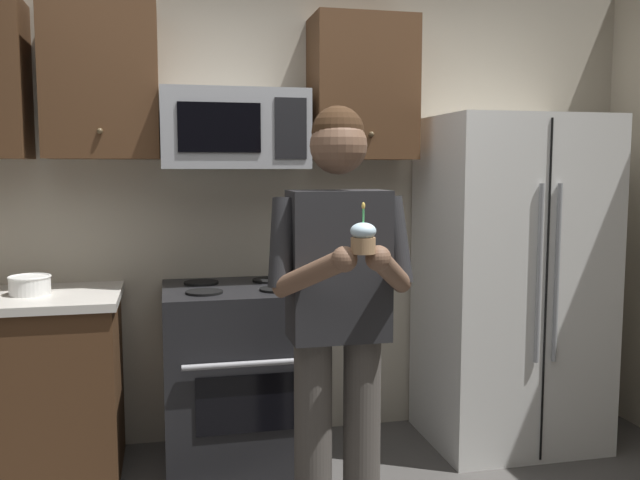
# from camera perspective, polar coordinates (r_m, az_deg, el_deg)

# --- Properties ---
(wall_back) EXTENTS (4.40, 0.10, 2.60)m
(wall_back) POSITION_cam_1_polar(r_m,az_deg,el_deg) (3.86, -5.31, 2.69)
(wall_back) COLOR #B7AD99
(wall_back) RESTS_ON ground
(oven_range) EXTENTS (0.76, 0.70, 0.93)m
(oven_range) POSITION_cam_1_polar(r_m,az_deg,el_deg) (3.61, -6.75, -11.12)
(oven_range) COLOR black
(oven_range) RESTS_ON ground
(microwave) EXTENTS (0.74, 0.41, 0.40)m
(microwave) POSITION_cam_1_polar(r_m,az_deg,el_deg) (3.58, -7.21, 9.13)
(microwave) COLOR #9EA0A5
(refrigerator) EXTENTS (0.90, 0.75, 1.80)m
(refrigerator) POSITION_cam_1_polar(r_m,az_deg,el_deg) (3.92, 15.65, -3.35)
(refrigerator) COLOR white
(refrigerator) RESTS_ON ground
(cabinet_row_upper) EXTENTS (2.78, 0.36, 0.76)m
(cabinet_row_upper) POSITION_cam_1_polar(r_m,az_deg,el_deg) (3.64, -16.62, 12.52)
(cabinet_row_upper) COLOR #4C301C
(bowl_large_white) EXTENTS (0.20, 0.20, 0.09)m
(bowl_large_white) POSITION_cam_1_polar(r_m,az_deg,el_deg) (3.55, -23.13, -3.45)
(bowl_large_white) COLOR white
(bowl_large_white) RESTS_ON counter_left
(person) EXTENTS (0.60, 0.48, 1.76)m
(person) POSITION_cam_1_polar(r_m,az_deg,el_deg) (2.65, 1.58, -5.47)
(person) COLOR #4C4742
(person) RESTS_ON ground
(cupcake) EXTENTS (0.09, 0.09, 0.17)m
(cupcake) POSITION_cam_1_polar(r_m,az_deg,el_deg) (2.30, 3.64, 0.20)
(cupcake) COLOR #A87F56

